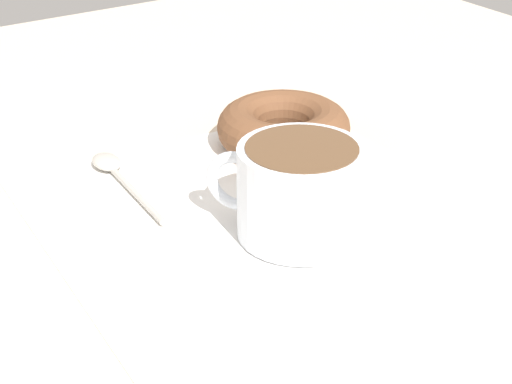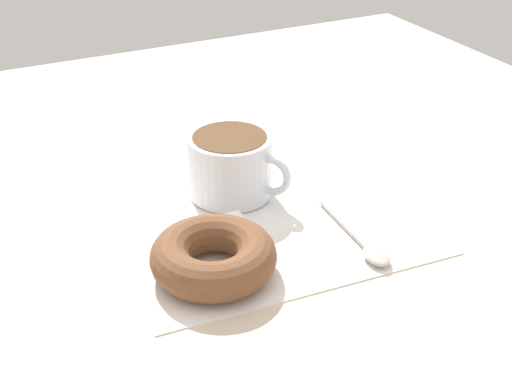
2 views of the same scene
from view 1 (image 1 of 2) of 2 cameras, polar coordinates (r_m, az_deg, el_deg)
ground_plane at (r=69.47cm, az=-0.43°, el=-2.04°), size 120.00×120.00×2.00cm
napkin at (r=68.08cm, az=0.00°, el=-1.60°), size 34.44×34.44×0.30cm
coffee_cup at (r=63.75cm, az=2.87°, el=0.19°), size 9.70×11.18×7.25cm
donut at (r=78.57cm, az=1.86°, el=4.34°), size 12.26×12.26×3.89cm
spoon at (r=74.87cm, az=-9.36°, el=1.39°), size 2.61×13.87×0.90cm
sugar_cube at (r=72.05cm, az=1.36°, el=1.14°), size 1.85×1.85×1.85cm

